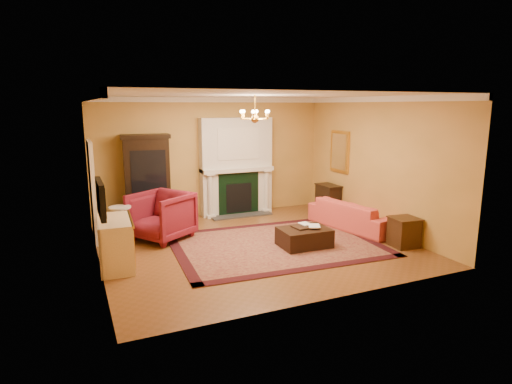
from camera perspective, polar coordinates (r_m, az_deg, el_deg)
floor at (r=8.85m, az=-0.14°, el=-7.09°), size 6.00×5.50×0.02m
ceiling at (r=8.39m, az=-0.15°, el=12.87°), size 6.00×5.50×0.02m
wall_back at (r=11.05m, az=-5.90°, el=4.63°), size 6.00×0.02×3.00m
wall_front at (r=6.10m, az=10.28°, el=-1.08°), size 6.00×0.02×3.00m
wall_left at (r=7.80m, az=-20.85°, el=1.08°), size 0.02×5.50×3.00m
wall_right at (r=10.06m, az=15.80°, el=3.59°), size 0.02×5.50×3.00m
fireplace at (r=11.11m, az=-2.62°, el=3.13°), size 1.90×0.70×2.50m
crown_molding at (r=9.27m, az=-2.57°, el=12.30°), size 6.00×5.50×0.12m
doorway at (r=9.56m, az=-20.90°, el=0.10°), size 0.08×1.05×2.10m
tv_panel at (r=7.25m, az=-20.00°, el=-0.82°), size 0.09×0.95×0.58m
gilt_mirror at (r=11.13m, az=11.10°, el=5.30°), size 0.06×0.76×1.05m
chandelier at (r=8.39m, az=-0.15°, el=10.12°), size 0.63×0.55×0.53m
oriental_rug at (r=8.84m, az=2.61°, el=-6.98°), size 4.28×3.31×0.02m
china_cabinet at (r=10.46m, az=-14.27°, el=1.33°), size 1.07×0.56×2.05m
wingback_armchair at (r=9.27m, az=-12.52°, el=-2.84°), size 1.45×1.47×1.12m
pedestal_table at (r=9.18m, az=-17.58°, el=-3.88°), size 0.44×0.44×0.79m
commode at (r=7.95m, az=-18.23°, el=-6.50°), size 0.62×1.19×0.87m
coral_sofa at (r=10.13m, az=12.96°, el=-2.36°), size 1.05×2.30×0.87m
end_table at (r=9.17m, az=19.13°, el=-5.15°), size 0.53×0.53×0.57m
console_table at (r=11.37m, az=9.58°, el=-1.04°), size 0.39×0.68×0.75m
leather_ottoman at (r=8.71m, az=6.44°, el=-6.01°), size 1.00×0.74×0.37m
ottoman_tray at (r=8.73m, az=6.47°, el=-4.62°), size 0.47×0.38×0.03m
book_a at (r=8.74m, az=6.05°, el=-3.59°), size 0.20×0.04×0.26m
book_b at (r=8.65m, az=7.04°, el=-3.61°), size 0.21×0.12×0.31m
topiary_left at (r=10.85m, az=-5.32°, el=4.24°), size 0.15×0.15×0.40m
topiary_right at (r=11.27m, az=0.42°, el=4.77°), size 0.17×0.17×0.47m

